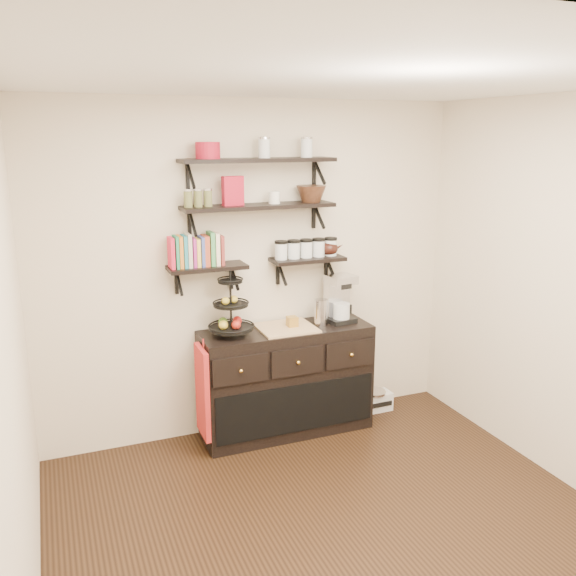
{
  "coord_description": "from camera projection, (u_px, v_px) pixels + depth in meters",
  "views": [
    {
      "loc": [
        -1.55,
        -2.84,
        2.42
      ],
      "look_at": [
        0.06,
        1.15,
        1.34
      ],
      "focal_mm": 38.0,
      "sensor_mm": 36.0,
      "label": 1
    }
  ],
  "objects": [
    {
      "name": "floor",
      "position": [
        350.0,
        544.0,
        3.71
      ],
      "size": [
        3.5,
        3.5,
        0.0
      ],
      "primitive_type": "plane",
      "color": "black",
      "rests_on": "ground"
    },
    {
      "name": "ceiling",
      "position": [
        363.0,
        77.0,
        3.05
      ],
      "size": [
        3.5,
        3.5,
        0.02
      ],
      "primitive_type": "cube",
      "color": "white",
      "rests_on": "back_wall"
    },
    {
      "name": "back_wall",
      "position": [
        254.0,
        270.0,
        4.95
      ],
      "size": [
        3.5,
        0.02,
        2.7
      ],
      "primitive_type": "cube",
      "color": "beige",
      "rests_on": "ground"
    },
    {
      "name": "left_wall",
      "position": [
        11.0,
        380.0,
        2.74
      ],
      "size": [
        0.02,
        3.5,
        2.7
      ],
      "primitive_type": "cube",
      "color": "beige",
      "rests_on": "ground"
    },
    {
      "name": "shelf_top",
      "position": [
        258.0,
        160.0,
        4.62
      ],
      "size": [
        1.2,
        0.27,
        0.23
      ],
      "color": "black",
      "rests_on": "back_wall"
    },
    {
      "name": "shelf_mid",
      "position": [
        259.0,
        207.0,
        4.7
      ],
      "size": [
        1.2,
        0.27,
        0.23
      ],
      "color": "black",
      "rests_on": "back_wall"
    },
    {
      "name": "shelf_low_left",
      "position": [
        207.0,
        268.0,
        4.67
      ],
      "size": [
        0.6,
        0.25,
        0.23
      ],
      "color": "black",
      "rests_on": "back_wall"
    },
    {
      "name": "shelf_low_right",
      "position": [
        307.0,
        260.0,
        4.98
      ],
      "size": [
        0.6,
        0.25,
        0.23
      ],
      "color": "black",
      "rests_on": "back_wall"
    },
    {
      "name": "cookbooks",
      "position": [
        200.0,
        251.0,
        4.62
      ],
      "size": [
        0.43,
        0.15,
        0.26
      ],
      "color": "red",
      "rests_on": "shelf_low_left"
    },
    {
      "name": "glass_canisters",
      "position": [
        306.0,
        250.0,
        4.95
      ],
      "size": [
        0.54,
        0.1,
        0.13
      ],
      "color": "silver",
      "rests_on": "shelf_low_right"
    },
    {
      "name": "sideboard",
      "position": [
        286.0,
        380.0,
        5.03
      ],
      "size": [
        1.4,
        0.5,
        0.92
      ],
      "color": "black",
      "rests_on": "floor"
    },
    {
      "name": "fruit_stand",
      "position": [
        231.0,
        313.0,
        4.71
      ],
      "size": [
        0.35,
        0.35,
        0.52
      ],
      "rotation": [
        0.0,
        0.0,
        0.05
      ],
      "color": "black",
      "rests_on": "sideboard"
    },
    {
      "name": "candle",
      "position": [
        292.0,
        321.0,
        4.92
      ],
      "size": [
        0.08,
        0.08,
        0.08
      ],
      "primitive_type": "cube",
      "color": "olive",
      "rests_on": "sideboard"
    },
    {
      "name": "coffee_maker",
      "position": [
        339.0,
        299.0,
        5.07
      ],
      "size": [
        0.24,
        0.24,
        0.4
      ],
      "rotation": [
        0.0,
        0.0,
        0.15
      ],
      "color": "black",
      "rests_on": "sideboard"
    },
    {
      "name": "thermal_carafe",
      "position": [
        321.0,
        312.0,
        4.98
      ],
      "size": [
        0.11,
        0.11,
        0.22
      ],
      "primitive_type": "cylinder",
      "color": "silver",
      "rests_on": "sideboard"
    },
    {
      "name": "apron",
      "position": [
        203.0,
        392.0,
        4.66
      ],
      "size": [
        0.04,
        0.31,
        0.71
      ],
      "primitive_type": "cube",
      "color": "#B42D13",
      "rests_on": "sideboard"
    },
    {
      "name": "radio",
      "position": [
        374.0,
        401.0,
        5.49
      ],
      "size": [
        0.32,
        0.21,
        0.19
      ],
      "rotation": [
        0.0,
        0.0,
        0.02
      ],
      "color": "silver",
      "rests_on": "floor"
    },
    {
      "name": "recipe_box",
      "position": [
        233.0,
        191.0,
        4.59
      ],
      "size": [
        0.17,
        0.08,
        0.22
      ],
      "primitive_type": "cube",
      "rotation": [
        0.0,
        0.0,
        0.1
      ],
      "color": "#A31227",
      "rests_on": "shelf_mid"
    },
    {
      "name": "walnut_bowl",
      "position": [
        311.0,
        194.0,
        4.84
      ],
      "size": [
        0.24,
        0.24,
        0.13
      ],
      "primitive_type": null,
      "color": "black",
      "rests_on": "shelf_mid"
    },
    {
      "name": "ramekins",
      "position": [
        274.0,
        197.0,
        4.73
      ],
      "size": [
        0.09,
        0.09,
        0.1
      ],
      "primitive_type": "cylinder",
      "color": "white",
      "rests_on": "shelf_mid"
    },
    {
      "name": "teapot",
      "position": [
        330.0,
        247.0,
        5.02
      ],
      "size": [
        0.21,
        0.17,
        0.14
      ],
      "primitive_type": null,
      "rotation": [
        0.0,
        0.0,
        0.18
      ],
      "color": "black",
      "rests_on": "shelf_low_right"
    },
    {
      "name": "red_pot",
      "position": [
        208.0,
        150.0,
        4.45
      ],
      "size": [
        0.18,
        0.18,
        0.12
      ],
      "primitive_type": "cylinder",
      "color": "#A31227",
      "rests_on": "shelf_top"
    }
  ]
}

